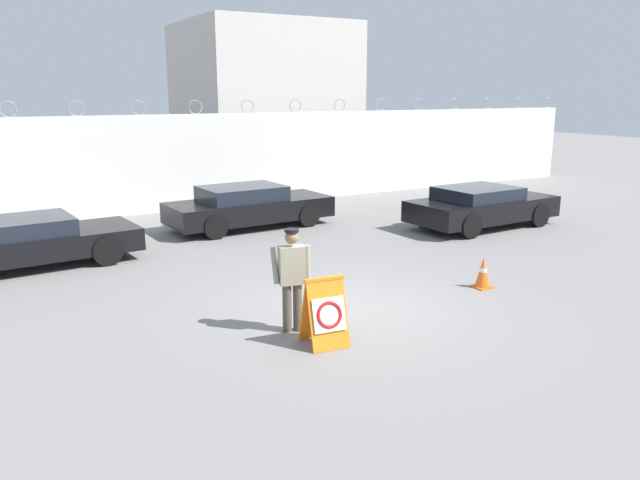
# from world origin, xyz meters

# --- Properties ---
(ground_plane) EXTENTS (90.00, 90.00, 0.00)m
(ground_plane) POSITION_xyz_m (0.00, 0.00, 0.00)
(ground_plane) COLOR gray
(perimeter_wall) EXTENTS (36.00, 0.30, 3.62)m
(perimeter_wall) POSITION_xyz_m (0.00, 11.15, 1.59)
(perimeter_wall) COLOR silver
(perimeter_wall) RESTS_ON ground_plane
(building_block) EXTENTS (6.48, 6.38, 6.70)m
(building_block) POSITION_xyz_m (5.64, 16.17, 3.35)
(building_block) COLOR beige
(building_block) RESTS_ON ground_plane
(barricade_sign) EXTENTS (0.69, 0.70, 1.10)m
(barricade_sign) POSITION_xyz_m (-1.21, -1.18, 0.54)
(barricade_sign) COLOR orange
(barricade_sign) RESTS_ON ground_plane
(security_guard) EXTENTS (0.62, 0.48, 1.74)m
(security_guard) POSITION_xyz_m (-1.40, -0.42, 0.97)
(security_guard) COLOR #514C42
(security_guard) RESTS_ON ground_plane
(traffic_cone_near) EXTENTS (0.36, 0.36, 0.64)m
(traffic_cone_near) POSITION_xyz_m (3.04, -0.21, 0.32)
(traffic_cone_near) COLOR orange
(traffic_cone_near) RESTS_ON ground_plane
(parked_car_front_coupe) EXTENTS (4.77, 2.28, 1.14)m
(parked_car_front_coupe) POSITION_xyz_m (-4.81, 5.98, 0.60)
(parked_car_front_coupe) COLOR black
(parked_car_front_coupe) RESTS_ON ground_plane
(parked_car_rear_sedan) EXTENTS (4.87, 2.15, 1.24)m
(parked_car_rear_sedan) POSITION_xyz_m (1.17, 7.47, 0.63)
(parked_car_rear_sedan) COLOR black
(parked_car_rear_sedan) RESTS_ON ground_plane
(parked_car_far_side) EXTENTS (4.63, 2.21, 1.19)m
(parked_car_far_side) POSITION_xyz_m (7.15, 4.18, 0.62)
(parked_car_far_side) COLOR black
(parked_car_far_side) RESTS_ON ground_plane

